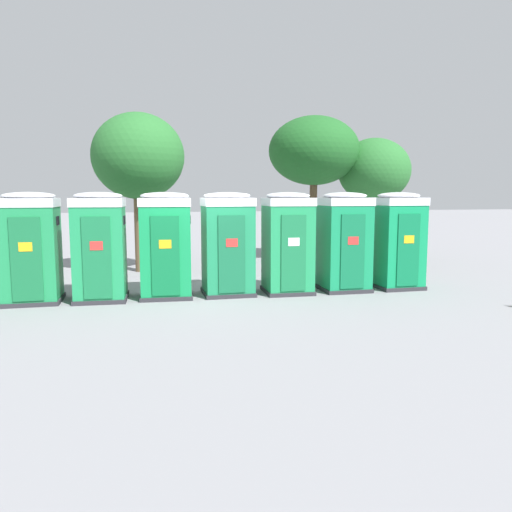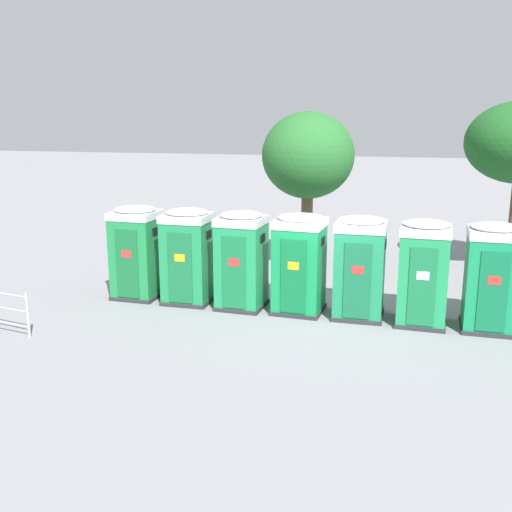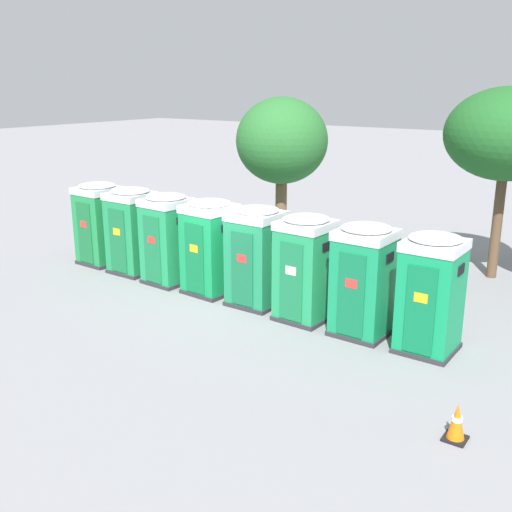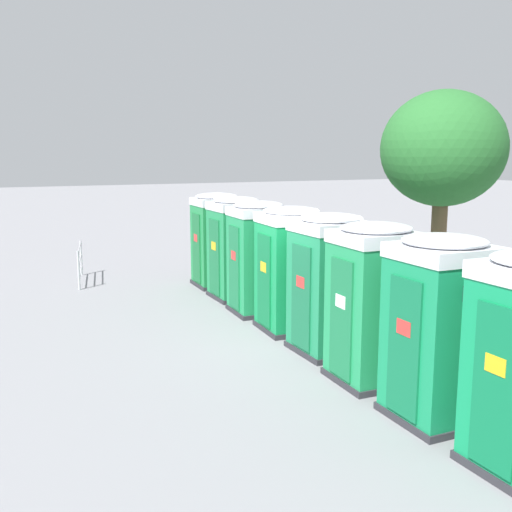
{
  "view_description": "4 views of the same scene",
  "coord_description": "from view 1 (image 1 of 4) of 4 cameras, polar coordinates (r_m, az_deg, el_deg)",
  "views": [
    {
      "loc": [
        -1.49,
        -12.29,
        2.48
      ],
      "look_at": [
        1.46,
        -0.26,
        0.95
      ],
      "focal_mm": 35.0,
      "sensor_mm": 36.0,
      "label": 1
    },
    {
      "loc": [
        1.74,
        -14.63,
        4.92
      ],
      "look_at": [
        -1.9,
        -0.13,
        1.39
      ],
      "focal_mm": 42.0,
      "sensor_mm": 36.0,
      "label": 2
    },
    {
      "loc": [
        8.98,
        -11.98,
        5.45
      ],
      "look_at": [
        0.78,
        -0.23,
        1.29
      ],
      "focal_mm": 42.0,
      "sensor_mm": 36.0,
      "label": 3
    },
    {
      "loc": [
        9.68,
        -5.9,
        3.57
      ],
      "look_at": [
        -2.51,
        -0.11,
        1.26
      ],
      "focal_mm": 42.0,
      "sensor_mm": 36.0,
      "label": 4
    }
  ],
  "objects": [
    {
      "name": "ground_plane",
      "position": [
        12.62,
        -6.75,
        -4.34
      ],
      "size": [
        120.0,
        120.0,
        0.0
      ],
      "primitive_type": "plane",
      "color": "gray"
    },
    {
      "name": "street_tree_2",
      "position": [
        19.79,
        13.35,
        9.34
      ],
      "size": [
        2.74,
        2.74,
        4.61
      ],
      "color": "brown",
      "rests_on": "ground"
    },
    {
      "name": "portapotty_3",
      "position": [
        12.21,
        -10.3,
        1.3
      ],
      "size": [
        1.31,
        1.28,
        2.54
      ],
      "color": "#2D2D33",
      "rests_on": "ground"
    },
    {
      "name": "portapotty_4",
      "position": [
        12.36,
        -3.27,
        1.47
      ],
      "size": [
        1.24,
        1.21,
        2.54
      ],
      "color": "#2D2D33",
      "rests_on": "ground"
    },
    {
      "name": "street_tree_1",
      "position": [
        16.5,
        -13.31,
        10.92
      ],
      "size": [
        2.9,
        2.9,
        5.04
      ],
      "color": "brown",
      "rests_on": "ground"
    },
    {
      "name": "portapotty_1",
      "position": [
        12.51,
        -24.3,
        0.92
      ],
      "size": [
        1.25,
        1.21,
        2.54
      ],
      "color": "#2D2D33",
      "rests_on": "ground"
    },
    {
      "name": "portapotty_6",
      "position": [
        13.08,
        10.02,
        1.68
      ],
      "size": [
        1.22,
        1.23,
        2.54
      ],
      "color": "#2D2D33",
      "rests_on": "ground"
    },
    {
      "name": "portapotty_5",
      "position": [
        12.58,
        3.63,
        1.56
      ],
      "size": [
        1.23,
        1.25,
        2.54
      ],
      "color": "#2D2D33",
      "rests_on": "ground"
    },
    {
      "name": "street_tree_0",
      "position": [
        19.09,
        6.64,
        11.8
      ],
      "size": [
        3.38,
        3.38,
        5.37
      ],
      "color": "brown",
      "rests_on": "ground"
    },
    {
      "name": "portapotty_7",
      "position": [
        13.75,
        15.83,
        1.77
      ],
      "size": [
        1.17,
        1.21,
        2.54
      ],
      "color": "#2D2D33",
      "rests_on": "ground"
    },
    {
      "name": "portapotty_2",
      "position": [
        12.21,
        -17.41,
        1.09
      ],
      "size": [
        1.25,
        1.27,
        2.54
      ],
      "color": "#2D2D33",
      "rests_on": "ground"
    }
  ]
}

